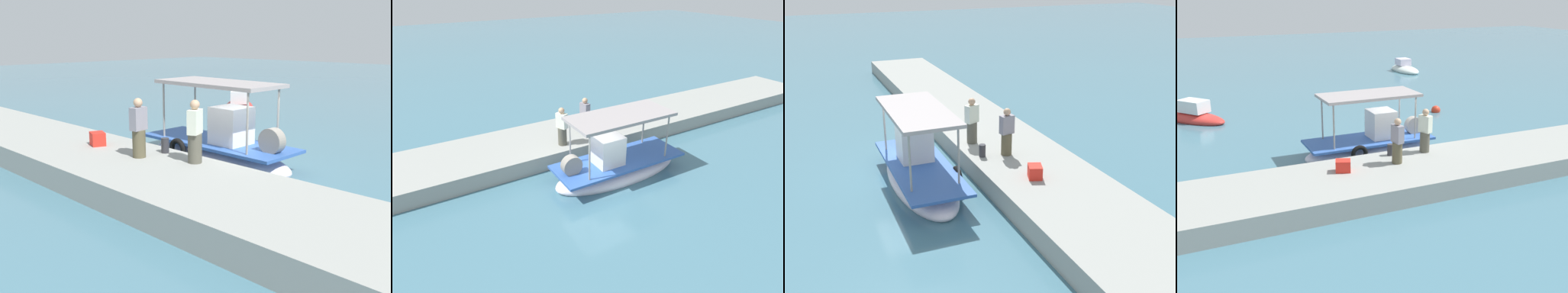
# 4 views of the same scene
# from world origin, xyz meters

# --- Properties ---
(ground_plane) EXTENTS (120.00, 120.00, 0.00)m
(ground_plane) POSITION_xyz_m (0.00, 0.00, 0.00)
(ground_plane) COLOR #457384
(dock_quay) EXTENTS (36.00, 3.69, 0.73)m
(dock_quay) POSITION_xyz_m (0.00, -3.77, 0.37)
(dock_quay) COLOR #979993
(dock_quay) RESTS_ON ground_plane
(main_fishing_boat) EXTENTS (5.87, 2.17, 3.10)m
(main_fishing_boat) POSITION_xyz_m (-0.94, -0.12, 0.48)
(main_fishing_boat) COLOR white
(main_fishing_boat) RESTS_ON ground_plane
(fisherman_near_bollard) EXTENTS (0.44, 0.53, 1.75)m
(fisherman_near_bollard) POSITION_xyz_m (-1.26, -3.31, 1.53)
(fisherman_near_bollard) COLOR brown
(fisherman_near_bollard) RESTS_ON dock_quay
(fisherman_by_crate) EXTENTS (0.52, 0.57, 1.79)m
(fisherman_by_crate) POSITION_xyz_m (0.34, -2.59, 1.54)
(fisherman_by_crate) COLOR #535144
(fisherman_by_crate) RESTS_ON dock_quay
(mooring_bollard) EXTENTS (0.24, 0.24, 0.46)m
(mooring_bollard) POSITION_xyz_m (-1.11, -2.42, 0.96)
(mooring_bollard) COLOR #2D2D33
(mooring_bollard) RESTS_ON dock_quay
(cargo_crate) EXTENTS (0.65, 0.59, 0.43)m
(cargo_crate) POSITION_xyz_m (-3.44, -3.30, 0.95)
(cargo_crate) COLOR red
(cargo_crate) RESTS_ON dock_quay
(moored_boat_near) EXTENTS (4.60, 5.12, 1.44)m
(moored_boat_near) POSITION_xyz_m (-7.97, 9.40, 0.23)
(moored_boat_near) COLOR red
(moored_boat_near) RESTS_ON ground_plane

